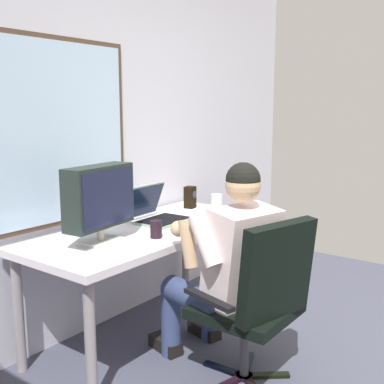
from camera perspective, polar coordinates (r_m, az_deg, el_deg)
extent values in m
cube|color=silver|center=(3.31, -11.06, 7.38)|extent=(4.93, 0.06, 2.73)
cube|color=#4C3828|center=(3.04, -15.84, 6.82)|extent=(1.11, 0.01, 1.16)
cube|color=silver|center=(3.04, -15.79, 6.82)|extent=(1.05, 0.02, 1.10)
cylinder|color=gray|center=(2.52, -12.06, -17.55)|extent=(0.06, 0.06, 0.70)
cylinder|color=gray|center=(3.65, 6.92, -8.57)|extent=(0.06, 0.06, 0.70)
cylinder|color=gray|center=(2.97, -20.05, -13.56)|extent=(0.06, 0.06, 0.70)
cylinder|color=gray|center=(3.97, -0.77, -6.93)|extent=(0.06, 0.06, 0.70)
cube|color=white|center=(3.10, -5.15, -4.69)|extent=(1.70, 0.75, 0.04)
cube|color=black|center=(2.83, 4.22, -21.98)|extent=(0.26, 0.11, 0.02)
cube|color=black|center=(2.93, 8.93, -20.88)|extent=(0.20, 0.23, 0.02)
cube|color=black|center=(3.02, 6.66, -19.81)|extent=(0.26, 0.14, 0.02)
cube|color=black|center=(2.96, 3.85, -20.42)|extent=(0.06, 0.26, 0.02)
cylinder|color=black|center=(2.91, 6.24, -21.06)|extent=(0.10, 0.10, 0.02)
cylinder|color=#3F3F44|center=(2.81, 6.32, -17.65)|extent=(0.05, 0.05, 0.37)
cube|color=black|center=(2.72, 6.41, -13.81)|extent=(0.50, 0.50, 0.06)
cube|color=black|center=(2.48, 10.18, -9.31)|extent=(0.49, 0.23, 0.51)
cube|color=black|center=(2.86, 10.34, -9.91)|extent=(0.14, 0.35, 0.02)
cube|color=black|center=(2.50, 1.98, -12.73)|extent=(0.14, 0.35, 0.02)
cylinder|color=navy|center=(2.97, 5.07, -11.04)|extent=(0.25, 0.46, 0.15)
cylinder|color=navy|center=(3.21, 2.21, -13.64)|extent=(0.12, 0.12, 0.44)
cube|color=black|center=(3.32, 1.48, -16.17)|extent=(0.16, 0.26, 0.08)
cylinder|color=navy|center=(2.78, 0.17, -12.57)|extent=(0.25, 0.46, 0.15)
cylinder|color=navy|center=(3.02, -2.55, -15.16)|extent=(0.12, 0.12, 0.44)
cube|color=black|center=(3.15, -3.20, -17.77)|extent=(0.16, 0.26, 0.08)
cube|color=silver|center=(2.63, 5.97, -7.70)|extent=(0.44, 0.37, 0.56)
sphere|color=tan|center=(2.54, 6.13, 0.81)|extent=(0.19, 0.19, 0.19)
sphere|color=black|center=(2.53, 6.14, 1.48)|extent=(0.19, 0.19, 0.19)
cylinder|color=silver|center=(2.78, 8.52, -4.25)|extent=(0.14, 0.22, 0.29)
cylinder|color=tan|center=(2.88, 7.14, -6.58)|extent=(0.10, 0.13, 0.27)
sphere|color=tan|center=(2.91, 6.58, -6.91)|extent=(0.09, 0.09, 0.09)
cylinder|color=silver|center=(2.49, 1.57, -5.87)|extent=(0.14, 0.24, 0.28)
cylinder|color=tan|center=(2.61, -0.45, -6.20)|extent=(0.11, 0.15, 0.27)
sphere|color=tan|center=(2.66, -1.67, -4.42)|extent=(0.09, 0.09, 0.09)
cube|color=beige|center=(2.80, -10.90, -5.79)|extent=(0.25, 0.21, 0.02)
cylinder|color=beige|center=(2.79, -10.94, -4.84)|extent=(0.04, 0.04, 0.08)
cube|color=#212B26|center=(2.75, -11.08, -0.51)|extent=(0.47, 0.19, 0.35)
cube|color=#191E38|center=(2.70, -9.90, -0.66)|extent=(0.42, 0.06, 0.31)
cube|color=gray|center=(3.24, -3.41, -3.47)|extent=(0.37, 0.28, 0.02)
cube|color=black|center=(3.24, -3.41, -3.30)|extent=(0.34, 0.24, 0.00)
cube|color=gray|center=(3.33, -5.81, -1.00)|extent=(0.36, 0.12, 0.23)
cube|color=#0F1933|center=(3.32, -5.70, -1.07)|extent=(0.34, 0.10, 0.21)
cylinder|color=silver|center=(3.43, 2.96, -2.82)|extent=(0.07, 0.07, 0.00)
cylinder|color=silver|center=(3.42, 2.97, -2.16)|extent=(0.01, 0.01, 0.08)
cylinder|color=silver|center=(3.41, 2.98, -0.89)|extent=(0.08, 0.08, 0.08)
cylinder|color=#5C0518|center=(3.41, 2.98, -1.28)|extent=(0.08, 0.08, 0.03)
cube|color=black|center=(3.68, -0.24, -0.63)|extent=(0.09, 0.09, 0.17)
cylinder|color=#333338|center=(3.65, 0.31, -0.30)|extent=(0.06, 0.02, 0.06)
cylinder|color=black|center=(2.85, -4.33, -4.46)|extent=(0.07, 0.07, 0.11)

